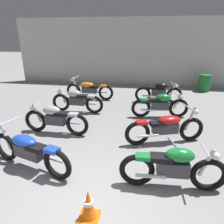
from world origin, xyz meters
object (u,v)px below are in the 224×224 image
object	(u,v)px
motorcycle_right_row_2	(160,105)
traffic_cone	(89,206)
motorcycle_right_row_1	(166,127)
motorcycle_right_row_3	(159,92)
motorcycle_left_row_0	(28,150)
motorcycle_left_row_1	(55,119)
oil_drum	(205,83)
motorcycle_left_row_3	(89,89)
motorcycle_left_row_2	(77,100)
motorcycle_right_row_0	(173,167)

from	to	relation	value
motorcycle_right_row_2	traffic_cone	size ratio (longest dim) A/B	3.64
motorcycle_right_row_1	motorcycle_right_row_3	world-z (taller)	motorcycle_right_row_1
motorcycle_left_row_0	motorcycle_left_row_1	bearing A→B (deg)	94.98
oil_drum	traffic_cone	distance (m)	9.30
motorcycle_left_row_3	motorcycle_right_row_2	world-z (taller)	motorcycle_left_row_3
motorcycle_left_row_0	motorcycle_right_row_2	world-z (taller)	motorcycle_left_row_0
motorcycle_left_row_0	motorcycle_left_row_2	size ratio (longest dim) A/B	1.07
motorcycle_right_row_0	traffic_cone	size ratio (longest dim) A/B	3.65
motorcycle_left_row_0	traffic_cone	xyz separation A→B (m)	(1.59, -1.06, -0.19)
motorcycle_right_row_0	motorcycle_right_row_1	xyz separation A→B (m)	(0.00, 1.75, -0.01)
motorcycle_left_row_1	motorcycle_right_row_2	bearing A→B (deg)	29.97
motorcycle_left_row_0	motorcycle_right_row_0	bearing A→B (deg)	-2.49
motorcycle_right_row_2	traffic_cone	world-z (taller)	motorcycle_right_row_2
motorcycle_right_row_2	motorcycle_right_row_3	distance (m)	1.70
traffic_cone	motorcycle_left_row_0	bearing A→B (deg)	146.20
motorcycle_left_row_3	traffic_cone	world-z (taller)	motorcycle_left_row_3
motorcycle_right_row_3	traffic_cone	world-z (taller)	motorcycle_right_row_3
motorcycle_left_row_3	traffic_cone	xyz separation A→B (m)	(1.68, -6.23, -0.19)
motorcycle_left_row_3	motorcycle_right_row_1	bearing A→B (deg)	-49.48
motorcycle_right_row_0	motorcycle_right_row_2	distance (m)	3.58
motorcycle_left_row_1	motorcycle_left_row_3	size ratio (longest dim) A/B	0.91
motorcycle_right_row_2	motorcycle_right_row_3	bearing A→B (deg)	88.90
motorcycle_right_row_3	motorcycle_left_row_3	bearing A→B (deg)	179.57
motorcycle_left_row_3	oil_drum	xyz separation A→B (m)	(5.42, 2.28, -0.03)
motorcycle_right_row_0	traffic_cone	xyz separation A→B (m)	(-1.35, -0.94, -0.20)
motorcycle_right_row_3	motorcycle_right_row_2	bearing A→B (deg)	-91.10
motorcycle_left_row_1	motorcycle_right_row_0	bearing A→B (deg)	-30.53
motorcycle_right_row_2	motorcycle_right_row_3	world-z (taller)	same
motorcycle_left_row_2	motorcycle_left_row_1	bearing A→B (deg)	-91.60
motorcycle_left_row_1	oil_drum	size ratio (longest dim) A/B	2.32
motorcycle_left_row_2	motorcycle_right_row_2	bearing A→B (deg)	-0.78
motorcycle_left_row_0	motorcycle_right_row_1	world-z (taller)	same
oil_drum	motorcycle_right_row_0	bearing A→B (deg)	-107.48
motorcycle_right_row_3	traffic_cone	bearing A→B (deg)	-102.26
motorcycle_right_row_2	motorcycle_left_row_2	bearing A→B (deg)	179.22
motorcycle_left_row_1	motorcycle_left_row_3	distance (m)	3.48
motorcycle_left_row_2	motorcycle_right_row_1	world-z (taller)	motorcycle_right_row_1
motorcycle_right_row_3	motorcycle_left_row_2	bearing A→B (deg)	-151.41
motorcycle_right_row_0	oil_drum	distance (m)	7.95
traffic_cone	motorcycle_right_row_2	bearing A→B (deg)	73.74
motorcycle_left_row_3	motorcycle_right_row_2	size ratio (longest dim) A/B	1.11
motorcycle_left_row_1	motorcycle_left_row_3	bearing A→B (deg)	89.03
motorcycle_right_row_1	oil_drum	xyz separation A→B (m)	(2.38, 5.83, -0.03)
motorcycle_left_row_2	motorcycle_left_row_0	bearing A→B (deg)	-88.40
motorcycle_right_row_2	traffic_cone	distance (m)	4.71
motorcycle_left_row_2	traffic_cone	bearing A→B (deg)	-69.70
motorcycle_left_row_3	oil_drum	world-z (taller)	motorcycle_left_row_3
traffic_cone	motorcycle_left_row_2	bearing A→B (deg)	110.30
motorcycle_right_row_2	motorcycle_left_row_1	bearing A→B (deg)	-150.03
motorcycle_right_row_0	motorcycle_left_row_0	bearing A→B (deg)	177.51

